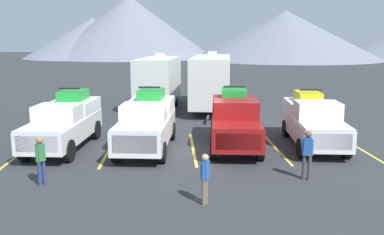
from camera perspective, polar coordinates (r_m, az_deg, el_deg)
name	(u,v)px	position (r m, az deg, el deg)	size (l,w,h in m)	color
ground_plane	(194,151)	(17.88, 0.23, -4.67)	(240.00, 240.00, 0.00)	#2D3033
pickup_truck_a	(65,122)	(19.09, -17.12, -0.54)	(2.50, 5.71, 2.59)	white
pickup_truck_b	(147,122)	(18.18, -6.19, -0.59)	(2.56, 5.68, 2.66)	white
pickup_truck_c	(235,120)	(18.57, 5.92, -0.28)	(2.62, 5.81, 2.63)	maroon
pickup_truck_d	(313,121)	(19.43, 16.36, -0.42)	(2.54, 5.63, 2.47)	white
lot_stripe_a	(24,151)	(19.40, -22.16, -4.24)	(0.12, 5.50, 0.01)	gold
lot_stripe_b	(109,149)	(18.51, -11.33, -4.34)	(0.12, 5.50, 0.01)	gold
lot_stripe_c	(193,148)	(18.32, 0.15, -4.28)	(0.12, 5.50, 0.01)	gold
lot_stripe_d	(275,147)	(18.86, 11.41, -4.05)	(0.12, 5.50, 0.01)	gold
lot_stripe_e	(356,146)	(20.08, 21.66, -3.70)	(0.12, 5.50, 0.01)	gold
camper_trailer_a	(159,80)	(28.38, -4.64, 5.22)	(3.19, 7.73, 3.74)	silver
camper_trailer_b	(211,80)	(27.81, 2.69, 5.25)	(3.49, 9.25, 3.86)	silver
person_a	(41,158)	(14.53, -20.15, -5.22)	(0.30, 0.31, 1.65)	navy
person_b	(205,175)	(12.16, 1.81, -8.00)	(0.27, 0.30, 1.53)	#726047
person_c	(307,152)	(14.69, 15.65, -4.56)	(0.36, 0.28, 1.74)	#3F3F42
mountain_ridge	(194,32)	(98.23, 0.30, 11.71)	(156.11, 50.69, 14.28)	slate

